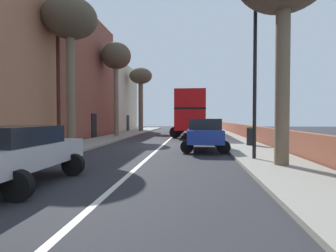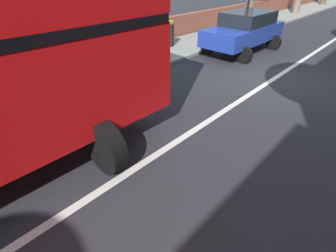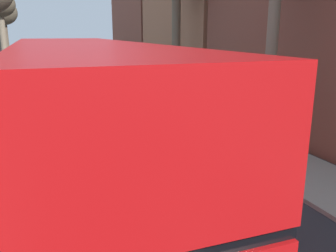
% 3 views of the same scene
% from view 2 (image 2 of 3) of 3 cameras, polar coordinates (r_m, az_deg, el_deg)
% --- Properties ---
extents(ground_plane, '(84.00, 84.00, 0.00)m').
position_cam_2_polar(ground_plane, '(9.78, 23.58, 10.25)').
color(ground_plane, '#28282D').
extents(road_centre_line, '(0.16, 54.00, 0.01)m').
position_cam_2_polar(road_centre_line, '(9.78, 23.59, 10.27)').
color(road_centre_line, silver).
rests_on(road_centre_line, ground).
extents(sidewalk_right, '(2.60, 60.00, 0.12)m').
position_cam_2_polar(sidewalk_right, '(12.17, 1.37, 17.13)').
color(sidewalk_right, gray).
rests_on(sidewalk_right, ground).
extents(boundary_wall_right, '(0.36, 54.00, 1.12)m').
position_cam_2_polar(boundary_wall_right, '(13.11, -3.98, 20.42)').
color(boundary_wall_right, brown).
rests_on(boundary_wall_right, ground).
extents(parked_car_blue_right_1, '(2.41, 4.39, 1.67)m').
position_cam_2_polar(parked_car_blue_right_1, '(12.22, 17.05, 20.19)').
color(parked_car_blue_right_1, '#1E389E').
rests_on(parked_car_blue_right_1, ground).
extents(litter_bin_right, '(0.55, 0.55, 1.09)m').
position_cam_2_polar(litter_bin_right, '(12.31, 0.07, 20.25)').
color(litter_bin_right, black).
rests_on(litter_bin_right, sidewalk_right).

